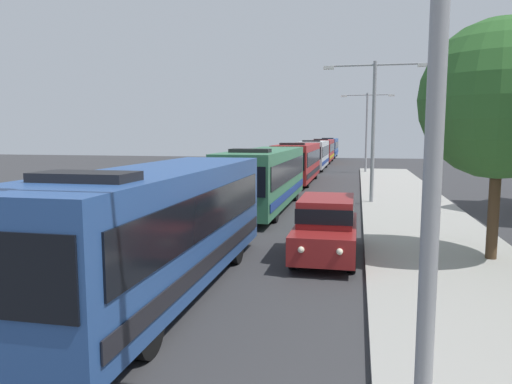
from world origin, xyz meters
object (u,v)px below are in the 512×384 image
Objects in this scene: streetlamp_far at (367,124)px; bus_fourth_in_line at (314,154)px; bus_middle at (298,161)px; streetlamp_mid at (374,116)px; roadside_tree at (500,100)px; bus_tail_end at (329,147)px; white_suv at (326,225)px; bus_second_in_line at (266,176)px; bus_lead at (161,225)px; bus_rear at (323,150)px.

bus_fourth_in_line is at bearing 145.31° from streetlamp_far.
bus_middle is 1.55× the size of streetlamp_mid.
roadside_tree reaches higher than bus_fourth_in_line.
white_suv is at bearing -86.70° from bus_tail_end.
bus_middle is 41.22m from bus_tail_end.
bus_second_in_line is 12.72m from roadside_tree.
streetlamp_far reaches higher than bus_fourth_in_line.
bus_second_in_line is at bearing -102.64° from streetlamp_far.
bus_tail_end is at bearing 90.00° from bus_middle.
bus_fourth_in_line is 2.39× the size of white_suv.
bus_second_in_line is at bearing 111.87° from white_suv.
bus_tail_end reaches higher than white_suv.
bus_lead is 1.40× the size of streetlamp_far.
bus_second_in_line is 1.57× the size of streetlamp_far.
roadside_tree is (8.59, -8.84, 3.15)m from bus_second_in_line.
bus_second_in_line is at bearing 90.00° from bus_lead.
bus_second_in_line reaches higher than white_suv.
bus_fourth_in_line is 0.93× the size of bus_tail_end.
white_suv is 0.67× the size of roadside_tree.
bus_second_in_line is 40.76m from bus_rear.
bus_tail_end is at bearing 90.00° from bus_rear.
white_suv is (3.70, -64.12, -0.66)m from bus_tail_end.
bus_second_in_line and bus_fourth_in_line have the same top height.
streetlamp_mid is (5.40, -38.00, 3.10)m from bus_rear.
white_suv is at bearing -68.13° from bus_second_in_line.
streetlamp_mid is (5.40, 16.15, 3.11)m from bus_lead.
bus_tail_end is (0.00, 54.91, 0.00)m from bus_second_in_line.
white_suv is 0.62× the size of streetlamp_mid.
bus_middle is (0.00, 27.08, 0.00)m from bus_lead.
bus_middle is at bearing 116.29° from streetlamp_mid.
bus_lead and bus_fourth_in_line have the same top height.
streetlamp_mid reaches higher than bus_second_in_line.
roadside_tree is at bearing -82.33° from bus_tail_end.
streetlamp_mid is 1.08× the size of roadside_tree.
bus_lead is at bearing -98.20° from streetlamp_far.
bus_lead is 0.89× the size of bus_tail_end.
bus_tail_end is at bearing 90.00° from bus_second_in_line.
bus_lead is 2.26× the size of white_suv.
streetlamp_far is at bearing 87.08° from white_suv.
streetlamp_far is at bearing 77.36° from bus_second_in_line.
streetlamp_mid is 0.99× the size of streetlamp_far.
streetlamp_mid is (5.40, -25.04, 3.11)m from bus_fourth_in_line.
roadside_tree reaches higher than bus_middle.
streetlamp_mid is at bearing -63.71° from bus_middle.
bus_tail_end is 1.58× the size of streetlamp_far.
bus_rear and bus_tail_end have the same top height.
streetlamp_far reaches higher than bus_tail_end.
bus_tail_end is at bearing 95.91° from streetlamp_mid.
bus_fourth_in_line is 27.10m from bus_tail_end.
streetlamp_mid is at bearing 81.92° from white_suv.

